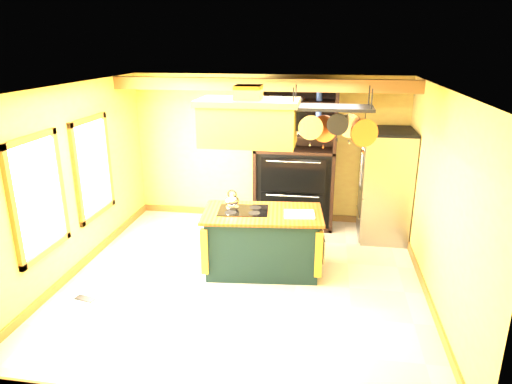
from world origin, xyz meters
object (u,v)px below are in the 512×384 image
(range_hood, at_px, (248,120))
(refrigerator, at_px, (385,187))
(hutch, at_px, (295,175))
(pot_rack, at_px, (332,117))
(kitchen_island, at_px, (262,241))

(range_hood, relative_size, refrigerator, 0.74)
(hutch, bearing_deg, refrigerator, -11.79)
(pot_rack, distance_m, hutch, 2.39)
(range_hood, distance_m, hutch, 2.34)
(kitchen_island, xyz_separation_m, refrigerator, (1.88, 1.56, 0.43))
(kitchen_island, distance_m, refrigerator, 2.48)
(pot_rack, distance_m, refrigerator, 2.31)
(range_hood, height_order, refrigerator, range_hood)
(range_hood, bearing_deg, pot_rack, 0.00)
(range_hood, height_order, pot_rack, same)
(pot_rack, xyz_separation_m, hutch, (-0.60, 1.89, -1.35))
(range_hood, xyz_separation_m, refrigerator, (2.07, 1.56, -1.34))
(kitchen_island, distance_m, range_hood, 1.78)
(pot_rack, xyz_separation_m, refrigerator, (0.96, 1.56, -1.41))
(kitchen_island, xyz_separation_m, pot_rack, (0.92, -0.00, 1.83))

